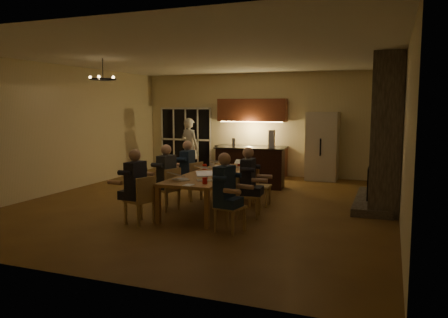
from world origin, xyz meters
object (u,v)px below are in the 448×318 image
chair_left_near (139,200)px  can_cola (228,163)px  refrigerator (322,146)px  person_left_far (188,170)px  laptop_e (220,162)px  mug_back (212,165)px  person_right_near (224,193)px  chair_left_far (190,181)px  can_silver (206,175)px  chair_right_far (260,185)px  laptop_f (241,163)px  redcup_mid (205,167)px  bar_bottle (233,143)px  person_right_mid (248,182)px  laptop_c (206,167)px  laptop_d (221,169)px  bar_island (250,167)px  person_left_near (136,186)px  plate_far (245,169)px  person_left_mid (167,177)px  laptop_a (181,174)px  mug_front (205,175)px  chair_right_mid (249,195)px  plate_left (182,179)px  redcup_far (240,163)px  redcup_near (205,181)px  plate_near (219,178)px  chair_left_mid (166,189)px  laptop_b (206,175)px  bar_blender (272,139)px  chandelier (103,79)px  chair_right_near (230,206)px  dining_table (214,191)px  mug_mid (229,168)px

chair_left_near → can_cola: bearing=-173.1°
refrigerator → person_left_far: (-2.49, -3.94, -0.31)m
laptop_e → mug_back: bearing=75.7°
mug_back → person_right_near: bearing=-63.2°
chair_left_far → can_silver: size_ratio=7.42×
chair_right_far → laptop_f: 0.87m
person_right_near → laptop_f: person_right_near is taller
redcup_mid → bar_bottle: (-0.04, 2.03, 0.39)m
person_right_near → person_right_mid: (0.06, 1.13, 0.00)m
laptop_c → laptop_d: (0.42, -0.15, 0.00)m
bar_island → laptop_e: size_ratio=5.82×
bar_island → person_right_near: size_ratio=1.35×
person_left_near → plate_far: size_ratio=5.70×
bar_island → person_left_mid: person_left_mid is taller
chair_right_far → laptop_a: 1.99m
bar_island → person_left_mid: 3.23m
can_cola → mug_front: bearing=-84.2°
chair_right_mid → laptop_d: bearing=50.5°
chair_right_mid → person_right_mid: bearing=30.4°
person_left_far → plate_left: 1.66m
laptop_a → redcup_far: (0.38, 2.37, -0.05)m
redcup_near → plate_near: redcup_near is taller
person_left_far → can_cola: bearing=133.8°
redcup_mid → laptop_a: bearing=-84.3°
chair_left_mid → laptop_b: laptop_b is taller
bar_island → person_right_mid: 3.21m
plate_far → laptop_c: bearing=-130.6°
laptop_e → bar_blender: (0.79, 1.71, 0.45)m
chandelier → can_cola: chandelier is taller
bar_island → laptop_d: bar_island is taller
chair_right_near → person_left_far: size_ratio=0.64×
person_left_near → laptop_d: bearing=148.1°
chair_right_far → laptop_a: (-1.11, -1.60, 0.42)m
dining_table → chair_left_far: size_ratio=3.58×
chandelier → redcup_far: 3.66m
laptop_f → redcup_mid: (-0.66, -0.58, -0.05)m
chair_right_near → plate_far: 2.41m
chair_left_mid → laptop_c: 0.97m
bar_bottle → bar_blender: bar_blender is taller
laptop_b → redcup_near: 0.34m
refrigerator → mug_mid: (-1.48, -3.90, -0.20)m
redcup_near → bar_bottle: 3.84m
plate_near → bar_island: bearing=96.5°
person_right_mid → redcup_mid: 1.63m
person_left_mid → mug_mid: person_left_mid is taller
bar_island → plate_near: size_ratio=8.06×
chair_right_far → laptop_e: (-1.11, 0.44, 0.42)m
plate_left → chair_right_far: bearing=54.0°
person_left_mid → person_left_far: 1.07m
person_right_mid → redcup_far: person_right_mid is taller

